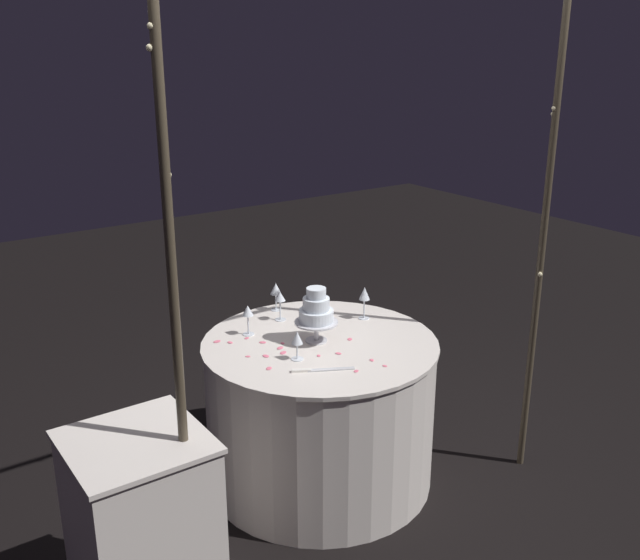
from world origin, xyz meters
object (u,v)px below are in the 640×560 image
object	(u,v)px
decorative_arch	(394,201)
wine_glass_3	(280,299)
tiered_cake	(316,311)
cake_knife	(319,370)
wine_glass_1	(297,339)
side_table	(144,533)
main_table	(320,411)
wine_glass_4	(276,290)
wine_glass_0	(248,313)
wine_glass_2	(364,295)

from	to	relation	value
decorative_arch	wine_glass_3	world-z (taller)	decorative_arch
decorative_arch	wine_glass_3	distance (m)	1.14
tiered_cake	cake_knife	world-z (taller)	tiered_cake
wine_glass_1	decorative_arch	bearing A→B (deg)	116.44
side_table	tiered_cake	size ratio (longest dim) A/B	2.93
main_table	wine_glass_4	xyz separation A→B (m)	(-0.05, -0.51, 0.52)
tiered_cake	cake_knife	bearing A→B (deg)	57.34
wine_glass_0	wine_glass_1	bearing A→B (deg)	95.77
wine_glass_1	cake_knife	bearing A→B (deg)	94.92
wine_glass_2	wine_glass_4	world-z (taller)	wine_glass_2
side_table	wine_glass_1	size ratio (longest dim) A/B	5.76
wine_glass_3	wine_glass_4	bearing A→B (deg)	-112.99
tiered_cake	decorative_arch	bearing A→B (deg)	91.30
wine_glass_1	wine_glass_2	distance (m)	0.64
main_table	tiered_cake	xyz separation A→B (m)	(0.01, -0.02, 0.56)
wine_glass_3	wine_glass_4	distance (m)	0.15
cake_knife	side_table	bearing A→B (deg)	9.53
tiered_cake	cake_knife	distance (m)	0.38
wine_glass_1	wine_glass_3	size ratio (longest dim) A/B	0.89
wine_glass_4	wine_glass_0	bearing A→B (deg)	35.86
side_table	tiered_cake	world-z (taller)	tiered_cake
cake_knife	wine_glass_2	bearing A→B (deg)	-145.68
wine_glass_1	wine_glass_4	distance (m)	0.67
wine_glass_3	cake_knife	bearing A→B (deg)	73.45
decorative_arch	wine_glass_1	size ratio (longest dim) A/B	17.36
wine_glass_0	wine_glass_2	size ratio (longest dim) A/B	0.88
tiered_cake	wine_glass_4	world-z (taller)	tiered_cake
wine_glass_1	wine_glass_4	size ratio (longest dim) A/B	0.90
decorative_arch	wine_glass_0	bearing A→B (deg)	-73.03
tiered_cake	wine_glass_3	xyz separation A→B (m)	(-0.01, -0.35, -0.04)
side_table	wine_glass_3	distance (m)	1.47
wine_glass_0	wine_glass_1	size ratio (longest dim) A/B	1.11
wine_glass_0	wine_glass_3	world-z (taller)	wine_glass_3
wine_glass_0	wine_glass_1	xyz separation A→B (m)	(-0.04, 0.40, -0.02)
decorative_arch	wine_glass_3	size ratio (longest dim) A/B	15.47
side_table	wine_glass_4	xyz separation A→B (m)	(-1.19, -0.94, 0.49)
wine_glass_0	wine_glass_3	bearing A→B (deg)	-162.26
tiered_cake	wine_glass_2	xyz separation A→B (m)	(-0.39, -0.11, -0.03)
main_table	side_table	size ratio (longest dim) A/B	1.44
main_table	side_table	distance (m)	1.22
side_table	wine_glass_3	xyz separation A→B (m)	(-1.13, -0.80, 0.50)
main_table	wine_glass_3	bearing A→B (deg)	-89.02
wine_glass_1	wine_glass_2	size ratio (longest dim) A/B	0.80
wine_glass_0	wine_glass_1	distance (m)	0.40
wine_glass_3	wine_glass_2	bearing A→B (deg)	147.71
wine_glass_2	wine_glass_3	xyz separation A→B (m)	(0.39, -0.24, -0.01)
wine_glass_1	cake_knife	distance (m)	0.19
main_table	wine_glass_2	world-z (taller)	wine_glass_2
tiered_cake	wine_glass_4	size ratio (longest dim) A/B	1.78
wine_glass_2	side_table	bearing A→B (deg)	19.95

